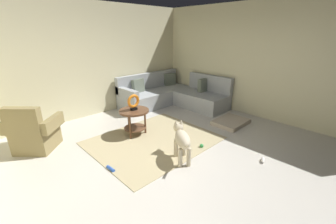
% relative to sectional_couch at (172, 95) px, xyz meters
% --- Properties ---
extents(ground_plane, '(6.00, 6.00, 0.10)m').
position_rel_sectional_couch_xyz_m(ground_plane, '(-1.99, -2.01, -0.34)').
color(ground_plane, beige).
extents(wall_back, '(6.00, 0.12, 2.70)m').
position_rel_sectional_couch_xyz_m(wall_back, '(-1.99, 0.93, 1.06)').
color(wall_back, beige).
rests_on(wall_back, ground_plane).
extents(wall_right, '(0.12, 6.00, 2.70)m').
position_rel_sectional_couch_xyz_m(wall_right, '(0.95, -2.01, 1.06)').
color(wall_right, beige).
rests_on(wall_right, ground_plane).
extents(area_rug, '(2.30, 1.90, 0.01)m').
position_rel_sectional_couch_xyz_m(area_rug, '(-1.84, -1.31, -0.29)').
color(area_rug, tan).
rests_on(area_rug, ground_plane).
extents(sectional_couch, '(2.20, 2.25, 0.88)m').
position_rel_sectional_couch_xyz_m(sectional_couch, '(0.00, 0.00, 0.00)').
color(sectional_couch, '#9EA3A8').
rests_on(sectional_couch, ground_plane).
extents(armchair, '(0.99, 0.99, 0.88)m').
position_rel_sectional_couch_xyz_m(armchair, '(-3.59, -0.11, 0.03)').
color(armchair, olive).
rests_on(armchair, ground_plane).
extents(side_table, '(0.60, 0.60, 0.54)m').
position_rel_sectional_couch_xyz_m(side_table, '(-1.94, -0.84, 0.12)').
color(side_table, brown).
rests_on(side_table, ground_plane).
extents(torus_sculpture, '(0.28, 0.08, 0.33)m').
position_rel_sectional_couch_xyz_m(torus_sculpture, '(-1.94, -0.84, 0.42)').
color(torus_sculpture, black).
rests_on(torus_sculpture, side_table).
extents(dog_bed_mat, '(0.80, 0.60, 0.09)m').
position_rel_sectional_couch_xyz_m(dog_bed_mat, '(-0.01, -1.93, -0.25)').
color(dog_bed_mat, '#B2A38E').
rests_on(dog_bed_mat, ground_plane).
extents(dog, '(0.51, 0.74, 0.63)m').
position_rel_sectional_couch_xyz_m(dog, '(-1.95, -2.16, 0.09)').
color(dog, beige).
rests_on(dog, ground_plane).
extents(dog_toy_ball, '(0.07, 0.07, 0.07)m').
position_rel_sectional_couch_xyz_m(dog_toy_ball, '(-1.38, -2.14, -0.26)').
color(dog_toy_ball, green).
rests_on(dog_toy_ball, ground_plane).
extents(dog_toy_rope, '(0.06, 0.18, 0.05)m').
position_rel_sectional_couch_xyz_m(dog_toy_rope, '(-2.96, -1.60, -0.27)').
color(dog_toy_rope, blue).
rests_on(dog_toy_rope, ground_plane).
extents(dog_toy_bone, '(0.19, 0.12, 0.06)m').
position_rel_sectional_couch_xyz_m(dog_toy_bone, '(-1.02, -3.14, -0.26)').
color(dog_toy_bone, silver).
rests_on(dog_toy_bone, ground_plane).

